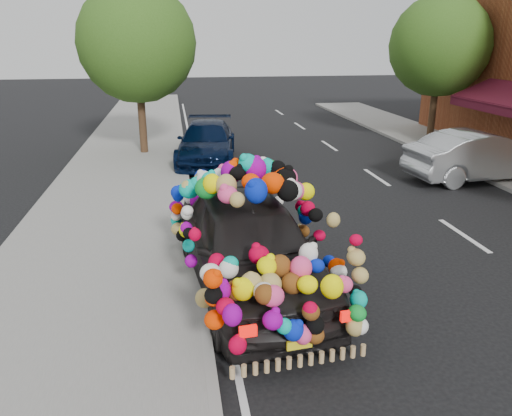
% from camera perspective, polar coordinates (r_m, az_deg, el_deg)
% --- Properties ---
extents(ground, '(100.00, 100.00, 0.00)m').
position_cam_1_polar(ground, '(10.65, 5.85, -4.30)').
color(ground, black).
rests_on(ground, ground).
extents(sidewalk, '(4.00, 60.00, 0.12)m').
position_cam_1_polar(sidewalk, '(10.42, -17.73, -5.32)').
color(sidewalk, gray).
rests_on(sidewalk, ground).
extents(kerb, '(0.15, 60.00, 0.13)m').
position_cam_1_polar(kerb, '(10.29, -6.93, -4.79)').
color(kerb, gray).
rests_on(kerb, ground).
extents(lane_markings, '(6.00, 50.00, 0.01)m').
position_cam_1_polar(lane_markings, '(12.06, 22.63, -2.87)').
color(lane_markings, silver).
rests_on(lane_markings, ground).
extents(tree_near_sidewalk, '(4.20, 4.20, 6.13)m').
position_cam_1_polar(tree_near_sidewalk, '(18.98, -13.48, 17.87)').
color(tree_near_sidewalk, '#332114').
rests_on(tree_near_sidewalk, ground).
extents(tree_far_b, '(4.00, 4.00, 5.90)m').
position_cam_1_polar(tree_far_b, '(22.17, 20.28, 16.98)').
color(tree_far_b, '#332114').
rests_on(tree_far_b, ground).
extents(plush_art_car, '(2.86, 5.31, 2.32)m').
position_cam_1_polar(plush_art_car, '(8.35, -0.75, -1.97)').
color(plush_art_car, black).
rests_on(plush_art_car, ground).
extents(navy_sedan, '(2.56, 4.99, 1.39)m').
position_cam_1_polar(navy_sedan, '(17.84, -5.66, 7.48)').
color(navy_sedan, black).
rests_on(navy_sedan, ground).
extents(silver_hatchback, '(4.74, 2.04, 1.52)m').
position_cam_1_polar(silver_hatchback, '(16.82, 24.32, 5.44)').
color(silver_hatchback, '#A3A6A9').
rests_on(silver_hatchback, ground).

